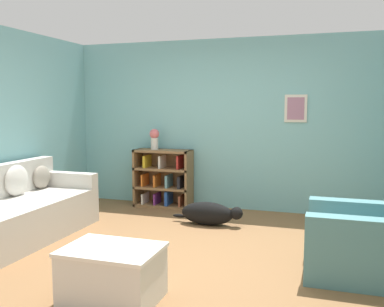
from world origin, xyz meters
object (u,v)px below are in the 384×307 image
object	(u,v)px
vase	(154,138)
recliner_chair	(372,241)
dog	(209,213)
couch	(16,212)
coffee_table	(112,272)
bookshelf	(164,179)

from	to	relation	value
vase	recliner_chair	bearing A→B (deg)	-33.38
vase	dog	bearing A→B (deg)	-35.61
recliner_chair	dog	size ratio (longest dim) A/B	1.04
couch	vase	bearing A→B (deg)	67.06
coffee_table	dog	xyz separation A→B (m)	(0.15, 2.39, -0.08)
bookshelf	dog	bearing A→B (deg)	-40.24
couch	recliner_chair	bearing A→B (deg)	1.56
coffee_table	vase	xyz separation A→B (m)	(-0.97, 3.20, 0.85)
bookshelf	dog	size ratio (longest dim) A/B	0.91
vase	bookshelf	bearing A→B (deg)	8.57
couch	coffee_table	xyz separation A→B (m)	(1.87, -1.09, -0.09)
vase	coffee_table	bearing A→B (deg)	-73.04
recliner_chair	couch	bearing A→B (deg)	-178.44
couch	recliner_chair	xyz separation A→B (m)	(3.93, 0.11, 0.01)
dog	recliner_chair	bearing A→B (deg)	-32.01
bookshelf	coffee_table	distance (m)	3.33
bookshelf	vase	xyz separation A→B (m)	(-0.15, -0.02, 0.65)
recliner_chair	dog	distance (m)	2.27
recliner_chair	vase	xyz separation A→B (m)	(-3.04, 2.00, 0.74)
bookshelf	vase	bearing A→B (deg)	-171.43
couch	recliner_chair	size ratio (longest dim) A/B	2.01
bookshelf	dog	distance (m)	1.31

